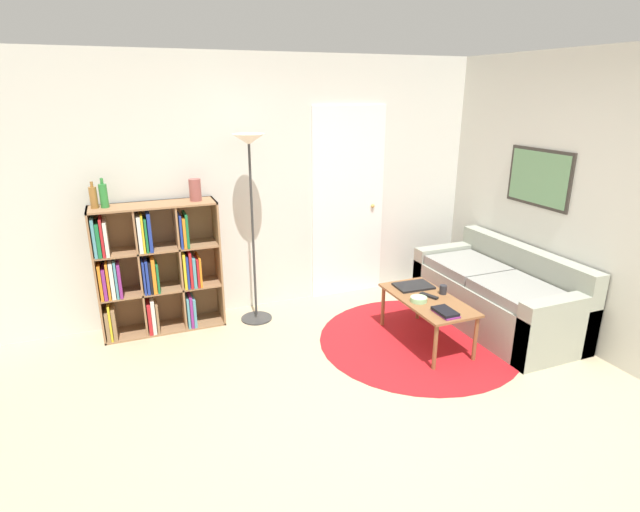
{
  "coord_description": "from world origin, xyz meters",
  "views": [
    {
      "loc": [
        -1.55,
        -2.63,
        2.26
      ],
      "look_at": [
        0.02,
        1.26,
        0.85
      ],
      "focal_mm": 28.0,
      "sensor_mm": 36.0,
      "label": 1
    }
  ],
  "objects_px": {
    "cup": "(443,290)",
    "vase_on_shelf": "(195,190)",
    "laptop": "(413,286)",
    "bowl": "(419,299)",
    "bookshelf": "(153,270)",
    "bottle_middle": "(104,195)",
    "couch": "(499,296)",
    "floor_lamp": "(250,173)",
    "coffee_table": "(427,303)",
    "bottle_left": "(93,197)"
  },
  "relations": [
    {
      "from": "cup",
      "to": "bowl",
      "type": "bearing_deg",
      "value": -167.61
    },
    {
      "from": "bottle_left",
      "to": "bottle_middle",
      "type": "bearing_deg",
      "value": -3.82
    },
    {
      "from": "couch",
      "to": "coffee_table",
      "type": "relative_size",
      "value": 1.78
    },
    {
      "from": "bookshelf",
      "to": "cup",
      "type": "bearing_deg",
      "value": -25.34
    },
    {
      "from": "coffee_table",
      "to": "laptop",
      "type": "height_order",
      "value": "laptop"
    },
    {
      "from": "bowl",
      "to": "vase_on_shelf",
      "type": "distance_m",
      "value": 2.3
    },
    {
      "from": "bookshelf",
      "to": "bottle_middle",
      "type": "relative_size",
      "value": 4.78
    },
    {
      "from": "vase_on_shelf",
      "to": "bottle_left",
      "type": "bearing_deg",
      "value": 178.97
    },
    {
      "from": "bookshelf",
      "to": "couch",
      "type": "xyz_separation_m",
      "value": [
        3.2,
        -1.14,
        -0.33
      ]
    },
    {
      "from": "coffee_table",
      "to": "cup",
      "type": "height_order",
      "value": "cup"
    },
    {
      "from": "coffee_table",
      "to": "bookshelf",
      "type": "bearing_deg",
      "value": 152.17
    },
    {
      "from": "bottle_left",
      "to": "bottle_middle",
      "type": "relative_size",
      "value": 0.9
    },
    {
      "from": "bookshelf",
      "to": "bottle_left",
      "type": "height_order",
      "value": "bottle_left"
    },
    {
      "from": "bowl",
      "to": "vase_on_shelf",
      "type": "bearing_deg",
      "value": 144.32
    },
    {
      "from": "bowl",
      "to": "bottle_middle",
      "type": "bearing_deg",
      "value": 153.64
    },
    {
      "from": "laptop",
      "to": "bottle_left",
      "type": "distance_m",
      "value": 3.04
    },
    {
      "from": "bowl",
      "to": "bottle_left",
      "type": "distance_m",
      "value": 3.02
    },
    {
      "from": "bowl",
      "to": "vase_on_shelf",
      "type": "relative_size",
      "value": 0.73
    },
    {
      "from": "coffee_table",
      "to": "laptop",
      "type": "relative_size",
      "value": 2.7
    },
    {
      "from": "bookshelf",
      "to": "bottle_middle",
      "type": "distance_m",
      "value": 0.82
    },
    {
      "from": "floor_lamp",
      "to": "bowl",
      "type": "xyz_separation_m",
      "value": [
        1.22,
        -1.09,
        -1.04
      ]
    },
    {
      "from": "bookshelf",
      "to": "couch",
      "type": "height_order",
      "value": "bookshelf"
    },
    {
      "from": "bottle_left",
      "to": "vase_on_shelf",
      "type": "height_order",
      "value": "bottle_left"
    },
    {
      "from": "floor_lamp",
      "to": "bowl",
      "type": "relative_size",
      "value": 12.53
    },
    {
      "from": "couch",
      "to": "laptop",
      "type": "xyz_separation_m",
      "value": [
        -0.87,
        0.22,
        0.16
      ]
    },
    {
      "from": "bookshelf",
      "to": "vase_on_shelf",
      "type": "relative_size",
      "value": 6.12
    },
    {
      "from": "floor_lamp",
      "to": "couch",
      "type": "distance_m",
      "value": 2.74
    },
    {
      "from": "coffee_table",
      "to": "laptop",
      "type": "distance_m",
      "value": 0.29
    },
    {
      "from": "cup",
      "to": "vase_on_shelf",
      "type": "xyz_separation_m",
      "value": [
        -2.03,
        1.17,
        0.88
      ]
    },
    {
      "from": "floor_lamp",
      "to": "coffee_table",
      "type": "bearing_deg",
      "value": -38.38
    },
    {
      "from": "laptop",
      "to": "bowl",
      "type": "distance_m",
      "value": 0.35
    },
    {
      "from": "floor_lamp",
      "to": "cup",
      "type": "height_order",
      "value": "floor_lamp"
    },
    {
      "from": "laptop",
      "to": "cup",
      "type": "relative_size",
      "value": 4.23
    },
    {
      "from": "couch",
      "to": "bottle_left",
      "type": "height_order",
      "value": "bottle_left"
    },
    {
      "from": "coffee_table",
      "to": "bottle_middle",
      "type": "xyz_separation_m",
      "value": [
        -2.63,
        1.21,
        0.97
      ]
    },
    {
      "from": "couch",
      "to": "bottle_left",
      "type": "distance_m",
      "value": 3.94
    },
    {
      "from": "couch",
      "to": "laptop",
      "type": "distance_m",
      "value": 0.91
    },
    {
      "from": "couch",
      "to": "cup",
      "type": "xyz_separation_m",
      "value": [
        -0.71,
        -0.03,
        0.19
      ]
    },
    {
      "from": "coffee_table",
      "to": "cup",
      "type": "bearing_deg",
      "value": 10.56
    },
    {
      "from": "bookshelf",
      "to": "bottle_middle",
      "type": "height_order",
      "value": "bottle_middle"
    },
    {
      "from": "coffee_table",
      "to": "bowl",
      "type": "xyz_separation_m",
      "value": [
        -0.12,
        -0.03,
        0.07
      ]
    },
    {
      "from": "couch",
      "to": "cup",
      "type": "bearing_deg",
      "value": -177.24
    },
    {
      "from": "couch",
      "to": "bottle_middle",
      "type": "distance_m",
      "value": 3.87
    },
    {
      "from": "floor_lamp",
      "to": "vase_on_shelf",
      "type": "bearing_deg",
      "value": 164.11
    },
    {
      "from": "coffee_table",
      "to": "vase_on_shelf",
      "type": "bearing_deg",
      "value": 146.79
    },
    {
      "from": "bookshelf",
      "to": "laptop",
      "type": "relative_size",
      "value": 3.47
    },
    {
      "from": "vase_on_shelf",
      "to": "bottle_middle",
      "type": "bearing_deg",
      "value": 179.27
    },
    {
      "from": "couch",
      "to": "bottle_left",
      "type": "relative_size",
      "value": 7.39
    },
    {
      "from": "coffee_table",
      "to": "vase_on_shelf",
      "type": "relative_size",
      "value": 4.77
    },
    {
      "from": "bottle_left",
      "to": "couch",
      "type": "bearing_deg",
      "value": -17.64
    }
  ]
}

